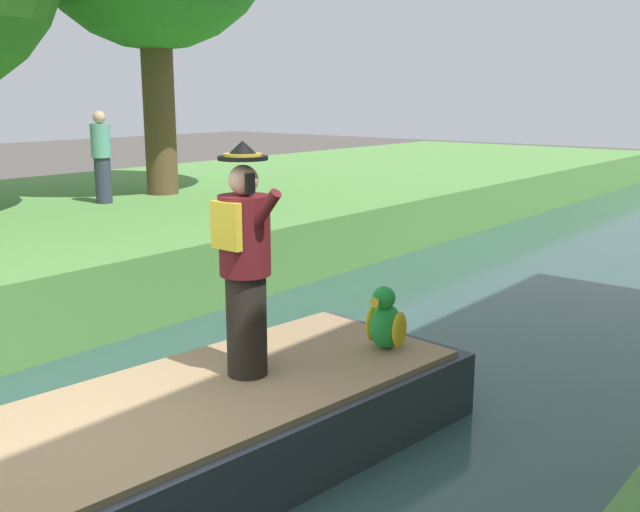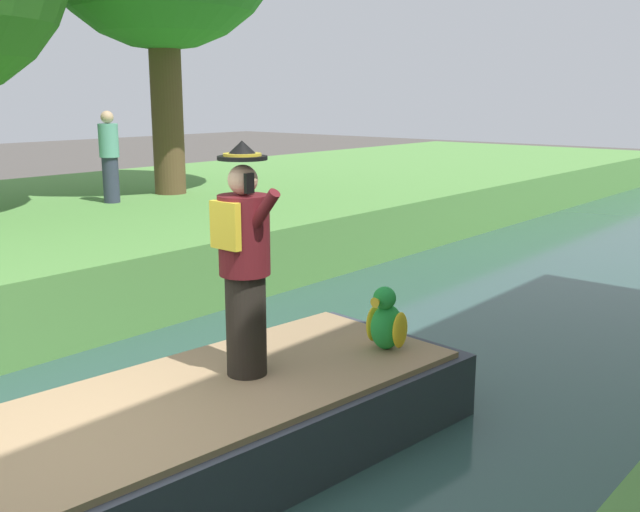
# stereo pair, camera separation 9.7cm
# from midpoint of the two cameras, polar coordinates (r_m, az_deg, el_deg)

# --- Properties ---
(boat) EXTENTS (2.22, 4.36, 0.61)m
(boat) POSITION_cam_midpoint_polar(r_m,az_deg,el_deg) (5.83, -7.21, -12.84)
(boat) COLOR #333842
(boat) RESTS_ON canal_water
(person_pirate) EXTENTS (0.61, 0.42, 1.85)m
(person_pirate) POSITION_cam_midpoint_polar(r_m,az_deg,el_deg) (5.63, -5.47, -0.41)
(person_pirate) COLOR black
(person_pirate) RESTS_ON boat
(parrot_plush) EXTENTS (0.36, 0.35, 0.57)m
(parrot_plush) POSITION_cam_midpoint_polar(r_m,az_deg,el_deg) (6.38, 5.67, -5.19)
(parrot_plush) COLOR green
(parrot_plush) RESTS_ON boat
(person_bystander) EXTENTS (0.34, 0.34, 1.60)m
(person_bystander) POSITION_cam_midpoint_polar(r_m,az_deg,el_deg) (13.31, -16.02, 7.53)
(person_bystander) COLOR #33384C
(person_bystander) RESTS_ON grass_bank_near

